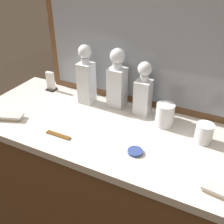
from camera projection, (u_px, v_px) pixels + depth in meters
The scene contains 12 objects.
dresser at pixel (112, 196), 1.45m from camera, with size 1.39×0.56×0.93m.
dresser_mirror at pixel (137, 30), 1.20m from camera, with size 1.01×0.03×0.76m.
crystal_decanter_far_left at pixel (117, 84), 1.30m from camera, with size 0.08×0.08×0.31m.
crystal_decanter_front at pixel (86, 80), 1.34m from camera, with size 0.07×0.07×0.31m.
crystal_decanter_rear at pixel (143, 94), 1.25m from camera, with size 0.07×0.07×0.27m.
crystal_tumbler_front at pixel (204, 134), 1.09m from camera, with size 0.07×0.07×0.09m.
crystal_tumbler_right at pixel (165, 116), 1.19m from camera, with size 0.08×0.08×0.11m.
silver_brush_right at pixel (222, 192), 0.86m from camera, with size 0.14×0.07×0.02m.
silver_brush_front at pixel (6, 116), 1.26m from camera, with size 0.17×0.11×0.02m.
porcelain_dish at pixel (135, 152), 1.04m from camera, with size 0.06×0.06×0.01m.
tortoiseshell_comb at pixel (58, 135), 1.14m from camera, with size 0.12×0.02×0.01m.
napkin_holder at pixel (51, 82), 1.50m from camera, with size 0.05×0.05×0.11m.
Camera 1 is at (0.44, -0.89, 1.62)m, focal length 42.01 mm.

